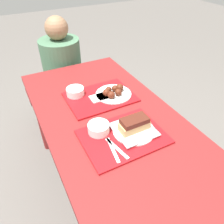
% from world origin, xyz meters
% --- Properties ---
extents(ground_plane, '(12.00, 12.00, 0.00)m').
position_xyz_m(ground_plane, '(0.00, 0.00, 0.00)').
color(ground_plane, '#605B56').
extents(picnic_table, '(0.77, 1.52, 0.74)m').
position_xyz_m(picnic_table, '(0.00, 0.00, 0.64)').
color(picnic_table, maroon).
rests_on(picnic_table, ground_plane).
extents(picnic_bench_far, '(0.73, 0.28, 0.43)m').
position_xyz_m(picnic_bench_far, '(0.00, 0.98, 0.36)').
color(picnic_bench_far, maroon).
rests_on(picnic_bench_far, ground_plane).
extents(tray_near, '(0.43, 0.32, 0.01)m').
position_xyz_m(tray_near, '(-0.02, -0.19, 0.75)').
color(tray_near, '#B21419').
rests_on(tray_near, picnic_table).
extents(tray_far, '(0.43, 0.32, 0.01)m').
position_xyz_m(tray_far, '(0.03, 0.21, 0.75)').
color(tray_far, '#B21419').
rests_on(tray_far, picnic_table).
extents(bowl_coleslaw_near, '(0.12, 0.12, 0.05)m').
position_xyz_m(bowl_coleslaw_near, '(-0.12, -0.10, 0.78)').
color(bowl_coleslaw_near, white).
rests_on(bowl_coleslaw_near, tray_near).
extents(brisket_sandwich_plate, '(0.23, 0.23, 0.09)m').
position_xyz_m(brisket_sandwich_plate, '(0.05, -0.18, 0.79)').
color(brisket_sandwich_plate, white).
rests_on(brisket_sandwich_plate, tray_near).
extents(plastic_fork_near, '(0.04, 0.17, 0.00)m').
position_xyz_m(plastic_fork_near, '(-0.11, -0.25, 0.76)').
color(plastic_fork_near, white).
rests_on(plastic_fork_near, tray_near).
extents(plastic_knife_near, '(0.05, 0.17, 0.00)m').
position_xyz_m(plastic_knife_near, '(-0.09, -0.25, 0.76)').
color(plastic_knife_near, white).
rests_on(plastic_knife_near, tray_near).
extents(condiment_packet, '(0.04, 0.03, 0.01)m').
position_xyz_m(condiment_packet, '(-0.02, -0.11, 0.76)').
color(condiment_packet, teal).
rests_on(condiment_packet, tray_near).
extents(bowl_coleslaw_far, '(0.12, 0.12, 0.05)m').
position_xyz_m(bowl_coleslaw_far, '(-0.10, 0.30, 0.78)').
color(bowl_coleslaw_far, white).
rests_on(bowl_coleslaw_far, tray_far).
extents(wings_plate_far, '(0.24, 0.24, 0.06)m').
position_xyz_m(wings_plate_far, '(0.12, 0.19, 0.78)').
color(wings_plate_far, white).
rests_on(wings_plate_far, tray_far).
extents(napkin_far, '(0.12, 0.09, 0.01)m').
position_xyz_m(napkin_far, '(0.02, 0.19, 0.76)').
color(napkin_far, white).
rests_on(napkin_far, tray_far).
extents(person_seated_across, '(0.36, 0.36, 0.66)m').
position_xyz_m(person_seated_across, '(-0.00, 0.98, 0.70)').
color(person_seated_across, '#477051').
rests_on(person_seated_across, picnic_bench_far).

